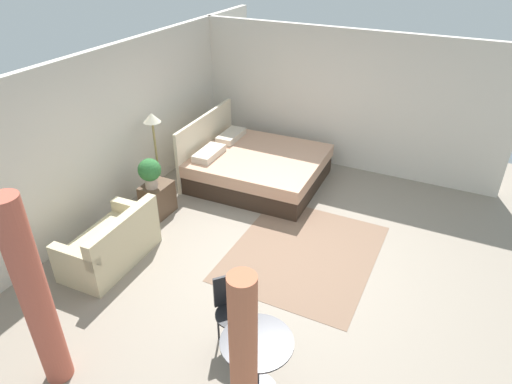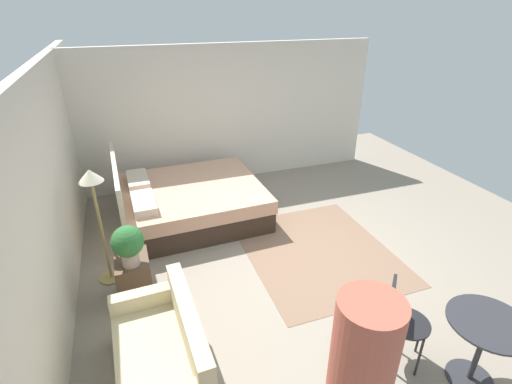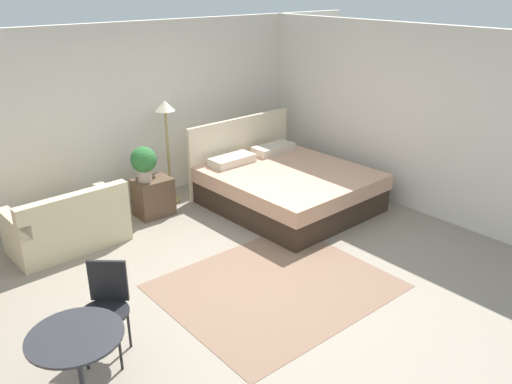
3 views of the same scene
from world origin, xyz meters
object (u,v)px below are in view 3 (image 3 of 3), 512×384
at_px(bed, 286,186).
at_px(cafe_chair_near_window, 107,301).
at_px(couch, 69,226).
at_px(potted_plant, 144,161).
at_px(nightstand, 153,197).
at_px(floor_lamp, 166,124).
at_px(balcony_table, 79,359).

bearing_deg(bed, cafe_chair_near_window, -157.79).
distance_m(couch, potted_plant, 1.31).
height_order(bed, nightstand, bed).
xyz_separation_m(bed, nightstand, (-1.65, 0.95, -0.03)).
relative_size(bed, floor_lamp, 1.49).
distance_m(bed, potted_plant, 2.06).
distance_m(bed, couch, 3.03).
relative_size(floor_lamp, cafe_chair_near_window, 1.74).
bearing_deg(balcony_table, potted_plant, 53.31).
bearing_deg(nightstand, couch, -172.03).
bearing_deg(cafe_chair_near_window, couch, 77.20).
xyz_separation_m(nightstand, balcony_table, (-2.24, -2.87, 0.24)).
bearing_deg(nightstand, floor_lamp, 32.95).
distance_m(couch, balcony_table, 2.87).
relative_size(bed, nightstand, 4.23).
bearing_deg(cafe_chair_near_window, nightstand, 52.93).
relative_size(couch, balcony_table, 1.90).
xyz_separation_m(potted_plant, cafe_chair_near_window, (-1.67, -2.34, -0.28)).
distance_m(balcony_table, cafe_chair_near_window, 0.71).
height_order(bed, potted_plant, bed).
height_order(bed, floor_lamp, floor_lamp).
relative_size(couch, nightstand, 2.57).
height_order(nightstand, balcony_table, balcony_table).
bearing_deg(balcony_table, nightstand, 52.05).
xyz_separation_m(bed, floor_lamp, (-1.20, 1.24, 0.88)).
bearing_deg(balcony_table, couch, 70.33).
bearing_deg(couch, cafe_chair_near_window, -102.80).
bearing_deg(couch, balcony_table, -109.67).
relative_size(potted_plant, cafe_chair_near_window, 0.56).
relative_size(balcony_table, cafe_chair_near_window, 0.83).
height_order(potted_plant, cafe_chair_near_window, potted_plant).
height_order(bed, couch, bed).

